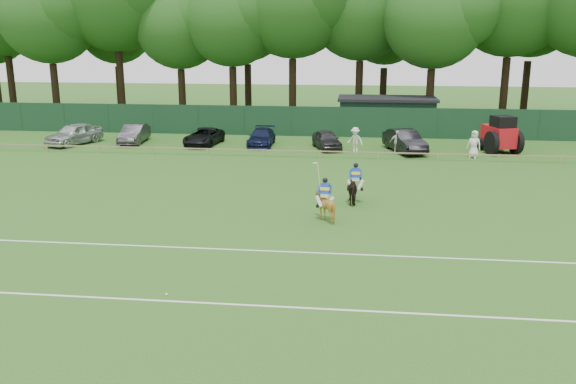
# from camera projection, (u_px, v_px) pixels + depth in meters

# --- Properties ---
(ground) EXTENTS (160.00, 160.00, 0.00)m
(ground) POSITION_uv_depth(u_px,v_px,m) (268.00, 243.00, 25.14)
(ground) COLOR #1E4C14
(ground) RESTS_ON ground
(horse_dark) EXTENTS (1.01, 1.85, 1.49)m
(horse_dark) POSITION_uv_depth(u_px,v_px,m) (355.00, 189.00, 30.81)
(horse_dark) COLOR black
(horse_dark) RESTS_ON ground
(horse_chestnut) EXTENTS (1.29, 1.41, 1.42)m
(horse_chestnut) POSITION_uv_depth(u_px,v_px,m) (325.00, 206.00, 27.96)
(horse_chestnut) COLOR brown
(horse_chestnut) RESTS_ON ground
(sedan_silver) EXTENTS (3.52, 5.22, 1.65)m
(sedan_silver) POSITION_uv_depth(u_px,v_px,m) (74.00, 134.00, 47.21)
(sedan_silver) COLOR #B8BCBD
(sedan_silver) RESTS_ON ground
(sedan_grey) EXTENTS (1.90, 4.54, 1.46)m
(sedan_grey) POSITION_uv_depth(u_px,v_px,m) (134.00, 134.00, 47.80)
(sedan_grey) COLOR #2F2F31
(sedan_grey) RESTS_ON ground
(suv_black) EXTENTS (2.60, 4.82, 1.29)m
(suv_black) POSITION_uv_depth(u_px,v_px,m) (204.00, 137.00, 47.03)
(suv_black) COLOR black
(suv_black) RESTS_ON ground
(sedan_navy) EXTENTS (1.89, 4.50, 1.30)m
(sedan_navy) POSITION_uv_depth(u_px,v_px,m) (262.00, 137.00, 46.68)
(sedan_navy) COLOR #101533
(sedan_navy) RESTS_ON ground
(hatch_grey) EXTENTS (2.74, 4.33, 1.37)m
(hatch_grey) POSITION_uv_depth(u_px,v_px,m) (327.00, 140.00, 45.40)
(hatch_grey) COLOR #2A2A2C
(hatch_grey) RESTS_ON ground
(estate_black) EXTENTS (3.18, 5.15, 1.60)m
(estate_black) POSITION_uv_depth(u_px,v_px,m) (405.00, 141.00, 44.21)
(estate_black) COLOR black
(estate_black) RESTS_ON ground
(spectator_left) EXTENTS (1.36, 1.09, 1.84)m
(spectator_left) POSITION_uv_depth(u_px,v_px,m) (355.00, 140.00, 43.88)
(spectator_left) COLOR silver
(spectator_left) RESTS_ON ground
(spectator_mid) EXTENTS (0.98, 0.41, 1.66)m
(spectator_mid) POSITION_uv_depth(u_px,v_px,m) (397.00, 142.00, 43.67)
(spectator_mid) COLOR silver
(spectator_mid) RESTS_ON ground
(spectator_right) EXTENTS (1.11, 0.97, 1.91)m
(spectator_right) POSITION_uv_depth(u_px,v_px,m) (474.00, 144.00, 42.02)
(spectator_right) COLOR silver
(spectator_right) RESTS_ON ground
(rider_dark) EXTENTS (0.93, 0.42, 1.41)m
(rider_dark) POSITION_uv_depth(u_px,v_px,m) (356.00, 176.00, 30.62)
(rider_dark) COLOR silver
(rider_dark) RESTS_ON ground
(rider_chestnut) EXTENTS (0.93, 0.63, 2.05)m
(rider_chestnut) POSITION_uv_depth(u_px,v_px,m) (325.00, 191.00, 27.78)
(rider_chestnut) COLOR silver
(rider_chestnut) RESTS_ON ground
(polo_ball) EXTENTS (0.09, 0.09, 0.09)m
(polo_ball) POSITION_uv_depth(u_px,v_px,m) (167.00, 294.00, 20.04)
(polo_ball) COLOR silver
(polo_ball) RESTS_ON ground
(pitch_lines) EXTENTS (60.00, 5.10, 0.01)m
(pitch_lines) POSITION_uv_depth(u_px,v_px,m) (253.00, 275.00, 21.77)
(pitch_lines) COLOR silver
(pitch_lines) RESTS_ON ground
(pitch_rail) EXTENTS (62.10, 0.10, 0.50)m
(pitch_rail) POSITION_uv_depth(u_px,v_px,m) (306.00, 151.00, 42.32)
(pitch_rail) COLOR #997F5B
(pitch_rail) RESTS_ON ground
(perimeter_fence) EXTENTS (92.08, 0.08, 2.50)m
(perimeter_fence) POSITION_uv_depth(u_px,v_px,m) (315.00, 122.00, 50.77)
(perimeter_fence) COLOR #14351E
(perimeter_fence) RESTS_ON ground
(utility_shed) EXTENTS (8.40, 4.40, 3.04)m
(utility_shed) POSITION_uv_depth(u_px,v_px,m) (387.00, 115.00, 52.91)
(utility_shed) COLOR #14331E
(utility_shed) RESTS_ON ground
(tree_row) EXTENTS (96.00, 12.00, 21.00)m
(tree_row) POSITION_uv_depth(u_px,v_px,m) (342.00, 123.00, 58.55)
(tree_row) COLOR #26561C
(tree_row) RESTS_ON ground
(tractor) EXTENTS (2.98, 3.69, 2.69)m
(tractor) POSITION_uv_depth(u_px,v_px,m) (500.00, 135.00, 43.79)
(tractor) COLOR red
(tractor) RESTS_ON ground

